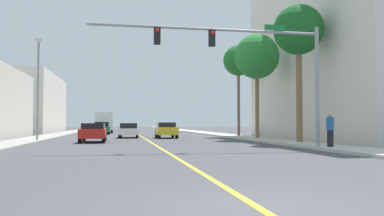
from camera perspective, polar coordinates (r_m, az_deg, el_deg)
ground at (r=48.36m, az=-7.89°, el=-3.82°), size 192.00×192.00×0.00m
sidewalk_left at (r=48.77m, az=-18.54°, el=-3.63°), size 2.64×168.00×0.15m
sidewalk_right at (r=49.60m, az=2.59°, el=-3.71°), size 2.64×168.00×0.15m
lane_marking_center at (r=48.36m, az=-7.89°, el=-3.82°), size 0.16×144.00×0.01m
building_left_far at (r=63.33m, az=-24.48°, el=0.56°), size 12.05×21.14×8.44m
building_right_near at (r=36.00m, az=23.30°, el=8.57°), size 12.07×20.65×16.01m
traffic_signal_mast at (r=20.55m, az=8.24°, el=7.77°), size 11.99×0.36×6.37m
street_lamp at (r=31.19m, az=-21.50°, el=3.36°), size 0.56×0.28×7.51m
palm_near at (r=27.65m, az=15.23°, el=10.68°), size 3.34×3.34×9.16m
palm_mid at (r=33.28m, az=9.41°, el=7.33°), size 3.74×3.74×8.65m
palm_far at (r=39.70m, az=6.76°, el=6.76°), size 3.05×3.05×9.02m
car_green at (r=49.21m, az=-12.99°, el=-2.84°), size 2.05×4.21×1.52m
car_red at (r=29.29m, az=-14.16°, el=-3.41°), size 1.79×4.30×1.37m
car_white at (r=37.50m, az=-9.19°, el=-3.19°), size 1.93×4.54×1.37m
car_yellow at (r=36.21m, az=-3.77°, el=-3.21°), size 1.80×3.89×1.44m
delivery_truck at (r=56.93m, az=-12.63°, el=-1.98°), size 2.49×7.42×2.88m
pedestrian at (r=21.66m, az=19.46°, el=-2.98°), size 0.38×0.38×1.78m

